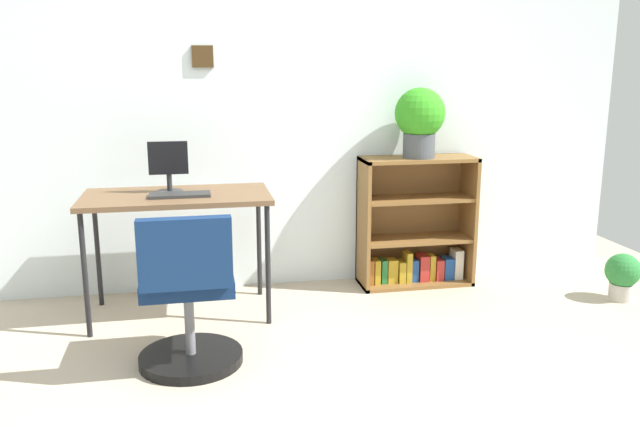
{
  "coord_description": "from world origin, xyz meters",
  "views": [
    {
      "loc": [
        -0.35,
        -2.13,
        1.47
      ],
      "look_at": [
        0.35,
        1.43,
        0.64
      ],
      "focal_mm": 36.43,
      "sensor_mm": 36.0,
      "label": 1
    }
  ],
  "objects_px": {
    "office_chair": "(188,302)",
    "desk": "(177,204)",
    "bookshelf_low": "(414,228)",
    "potted_plant_floor": "(622,274)",
    "potted_plant_on_shelf": "(420,118)",
    "keyboard": "(180,195)",
    "monitor": "(169,166)"
  },
  "relations": [
    {
      "from": "potted_plant_floor",
      "to": "potted_plant_on_shelf",
      "type": "bearing_deg",
      "value": 155.5
    },
    {
      "from": "office_chair",
      "to": "bookshelf_low",
      "type": "distance_m",
      "value": 1.84
    },
    {
      "from": "monitor",
      "to": "bookshelf_low",
      "type": "distance_m",
      "value": 1.7
    },
    {
      "from": "desk",
      "to": "potted_plant_on_shelf",
      "type": "xyz_separation_m",
      "value": [
        1.56,
        0.25,
        0.45
      ]
    },
    {
      "from": "desk",
      "to": "potted_plant_floor",
      "type": "bearing_deg",
      "value": -6.17
    },
    {
      "from": "keyboard",
      "to": "potted_plant_on_shelf",
      "type": "bearing_deg",
      "value": 11.57
    },
    {
      "from": "desk",
      "to": "keyboard",
      "type": "bearing_deg",
      "value": -72.75
    },
    {
      "from": "desk",
      "to": "potted_plant_floor",
      "type": "height_order",
      "value": "desk"
    },
    {
      "from": "office_chair",
      "to": "bookshelf_low",
      "type": "relative_size",
      "value": 0.93
    },
    {
      "from": "potted_plant_floor",
      "to": "office_chair",
      "type": "bearing_deg",
      "value": -170.58
    },
    {
      "from": "desk",
      "to": "bookshelf_low",
      "type": "relative_size",
      "value": 1.23
    },
    {
      "from": "office_chair",
      "to": "desk",
      "type": "bearing_deg",
      "value": 94.04
    },
    {
      "from": "bookshelf_low",
      "to": "monitor",
      "type": "bearing_deg",
      "value": -171.24
    },
    {
      "from": "keyboard",
      "to": "bookshelf_low",
      "type": "relative_size",
      "value": 0.4
    },
    {
      "from": "potted_plant_on_shelf",
      "to": "office_chair",
      "type": "bearing_deg",
      "value": -146.64
    },
    {
      "from": "office_chair",
      "to": "potted_plant_floor",
      "type": "height_order",
      "value": "office_chair"
    },
    {
      "from": "monitor",
      "to": "potted_plant_floor",
      "type": "relative_size",
      "value": 0.99
    },
    {
      "from": "bookshelf_low",
      "to": "keyboard",
      "type": "bearing_deg",
      "value": -166.54
    },
    {
      "from": "desk",
      "to": "office_chair",
      "type": "bearing_deg",
      "value": -85.96
    },
    {
      "from": "desk",
      "to": "monitor",
      "type": "bearing_deg",
      "value": 124.93
    },
    {
      "from": "desk",
      "to": "bookshelf_low",
      "type": "distance_m",
      "value": 1.62
    },
    {
      "from": "desk",
      "to": "potted_plant_on_shelf",
      "type": "distance_m",
      "value": 1.64
    },
    {
      "from": "desk",
      "to": "office_chair",
      "type": "distance_m",
      "value": 0.82
    },
    {
      "from": "desk",
      "to": "monitor",
      "type": "xyz_separation_m",
      "value": [
        -0.04,
        0.05,
        0.22
      ]
    },
    {
      "from": "potted_plant_floor",
      "to": "keyboard",
      "type": "bearing_deg",
      "value": 175.2
    },
    {
      "from": "desk",
      "to": "monitor",
      "type": "relative_size",
      "value": 3.56
    },
    {
      "from": "keyboard",
      "to": "bookshelf_low",
      "type": "height_order",
      "value": "bookshelf_low"
    },
    {
      "from": "keyboard",
      "to": "potted_plant_floor",
      "type": "distance_m",
      "value": 2.8
    },
    {
      "from": "office_chair",
      "to": "bookshelf_low",
      "type": "bearing_deg",
      "value": 34.66
    },
    {
      "from": "keyboard",
      "to": "potted_plant_floor",
      "type": "xyz_separation_m",
      "value": [
        2.73,
        -0.23,
        -0.58
      ]
    },
    {
      "from": "monitor",
      "to": "potted_plant_on_shelf",
      "type": "bearing_deg",
      "value": 6.87
    },
    {
      "from": "monitor",
      "to": "potted_plant_floor",
      "type": "height_order",
      "value": "monitor"
    }
  ]
}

